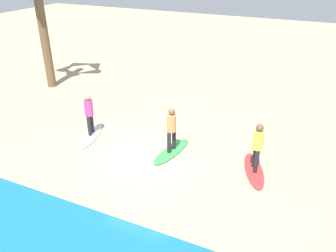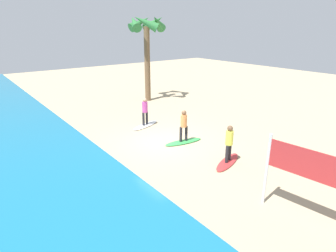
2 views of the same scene
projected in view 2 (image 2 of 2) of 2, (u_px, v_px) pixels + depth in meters
ground_plane at (164, 142)px, 14.80m from camera, size 60.00×60.00×0.00m
surfboard_red at (228, 162)px, 12.54m from camera, size 1.26×2.16×0.09m
surfer_red at (229, 141)px, 12.21m from camera, size 0.32×0.44×1.64m
surfboard_green at (183, 142)px, 14.73m from camera, size 0.88×2.16×0.09m
surfer_green at (184, 124)px, 14.40m from camera, size 0.32×0.46×1.64m
surfboard_white at (145, 125)px, 17.18m from camera, size 1.18×2.17×0.09m
surfer_white at (145, 109)px, 16.85m from camera, size 0.32×0.44×1.64m
palm_tree at (147, 31)px, 21.43m from camera, size 2.88×3.03×6.63m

